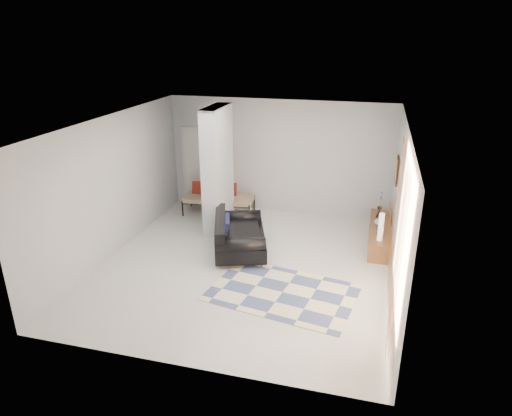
# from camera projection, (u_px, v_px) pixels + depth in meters

# --- Properties ---
(floor) EXTENTS (6.00, 6.00, 0.00)m
(floor) POSITION_uv_depth(u_px,v_px,m) (246.00, 265.00, 8.96)
(floor) COLOR beige
(floor) RESTS_ON ground
(ceiling) EXTENTS (6.00, 6.00, 0.00)m
(ceiling) POSITION_uv_depth(u_px,v_px,m) (245.00, 123.00, 7.93)
(ceiling) COLOR white
(ceiling) RESTS_ON wall_back
(wall_back) EXTENTS (6.00, 0.00, 6.00)m
(wall_back) POSITION_uv_depth(u_px,v_px,m) (279.00, 157.00, 11.15)
(wall_back) COLOR #B8BBBD
(wall_back) RESTS_ON ground
(wall_front) EXTENTS (6.00, 0.00, 6.00)m
(wall_front) POSITION_uv_depth(u_px,v_px,m) (180.00, 278.00, 5.74)
(wall_front) COLOR #B8BBBD
(wall_front) RESTS_ON ground
(wall_left) EXTENTS (0.00, 6.00, 6.00)m
(wall_left) POSITION_uv_depth(u_px,v_px,m) (113.00, 186.00, 9.10)
(wall_left) COLOR #B8BBBD
(wall_left) RESTS_ON ground
(wall_right) EXTENTS (0.00, 6.00, 6.00)m
(wall_right) POSITION_uv_depth(u_px,v_px,m) (400.00, 212.00, 7.79)
(wall_right) COLOR #B8BBBD
(wall_right) RESTS_ON ground
(partition_column) EXTENTS (0.35, 1.20, 2.80)m
(partition_column) POSITION_uv_depth(u_px,v_px,m) (218.00, 170.00, 10.15)
(partition_column) COLOR silver
(partition_column) RESTS_ON floor
(hallway_door) EXTENTS (0.85, 0.06, 2.04)m
(hallway_door) POSITION_uv_depth(u_px,v_px,m) (199.00, 167.00, 11.75)
(hallway_door) COLOR silver
(hallway_door) RESTS_ON floor
(curtain) EXTENTS (0.00, 2.55, 2.55)m
(curtain) POSITION_uv_depth(u_px,v_px,m) (397.00, 237.00, 6.76)
(curtain) COLOR orange
(curtain) RESTS_ON wall_right
(wall_art) EXTENTS (0.04, 0.45, 0.55)m
(wall_art) POSITION_uv_depth(u_px,v_px,m) (397.00, 170.00, 9.24)
(wall_art) COLOR #3B1C10
(wall_art) RESTS_ON wall_right
(media_console) EXTENTS (0.45, 2.00, 0.80)m
(media_console) POSITION_uv_depth(u_px,v_px,m) (380.00, 234.00, 9.82)
(media_console) COLOR brown
(media_console) RESTS_ON floor
(loveseat) EXTENTS (1.46, 1.91, 0.76)m
(loveseat) POSITION_uv_depth(u_px,v_px,m) (237.00, 236.00, 9.40)
(loveseat) COLOR silver
(loveseat) RESTS_ON floor
(daybed) EXTENTS (1.76, 0.86, 0.77)m
(daybed) POSITION_uv_depth(u_px,v_px,m) (218.00, 197.00, 11.37)
(daybed) COLOR black
(daybed) RESTS_ON floor
(area_rug) EXTENTS (2.72, 2.05, 0.01)m
(area_rug) POSITION_uv_depth(u_px,v_px,m) (283.00, 292.00, 8.01)
(area_rug) COLOR beige
(area_rug) RESTS_ON floor
(cylinder_lamp) EXTENTS (0.10, 0.10, 0.57)m
(cylinder_lamp) POSITION_uv_depth(u_px,v_px,m) (381.00, 227.00, 8.99)
(cylinder_lamp) COLOR white
(cylinder_lamp) RESTS_ON media_console
(bronze_figurine) EXTENTS (0.14, 0.14, 0.27)m
(bronze_figurine) POSITION_uv_depth(u_px,v_px,m) (379.00, 211.00, 10.16)
(bronze_figurine) COLOR #331F16
(bronze_figurine) RESTS_ON media_console
(vase) EXTENTS (0.20, 0.20, 0.20)m
(vase) POSITION_uv_depth(u_px,v_px,m) (379.00, 221.00, 9.74)
(vase) COLOR silver
(vase) RESTS_ON media_console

